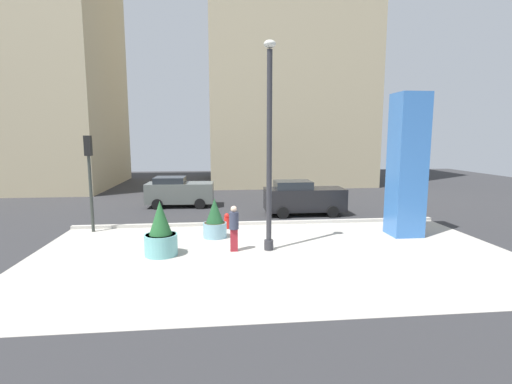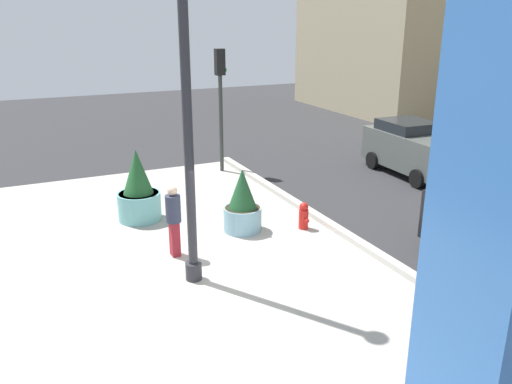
% 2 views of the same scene
% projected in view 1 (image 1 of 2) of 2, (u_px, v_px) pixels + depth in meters
% --- Properties ---
extents(ground_plane, '(60.00, 60.00, 0.00)m').
position_uv_depth(ground_plane, '(258.00, 221.00, 19.76)').
color(ground_plane, '#2D2D30').
extents(plaza_pavement, '(18.00, 10.00, 0.02)m').
position_uv_depth(plaza_pavement, '(276.00, 256.00, 13.85)').
color(plaza_pavement, '#ADA89E').
rests_on(plaza_pavement, ground_plane).
extents(curb_strip, '(18.00, 0.24, 0.16)m').
position_uv_depth(curb_strip, '(260.00, 223.00, 18.88)').
color(curb_strip, '#B7B2A8').
rests_on(curb_strip, ground_plane).
extents(lamp_post, '(0.44, 0.44, 7.77)m').
position_uv_depth(lamp_post, '(269.00, 151.00, 14.08)').
color(lamp_post, '#2D2D33').
rests_on(lamp_post, ground_plane).
extents(art_pillar_blue, '(1.31, 1.31, 6.19)m').
position_uv_depth(art_pillar_blue, '(407.00, 166.00, 16.45)').
color(art_pillar_blue, '#3870BC').
rests_on(art_pillar_blue, ground_plane).
extents(potted_plant_by_pillar, '(1.20, 1.20, 2.04)m').
position_uv_depth(potted_plant_by_pillar, '(161.00, 233.00, 13.86)').
color(potted_plant_by_pillar, '#6BB2B2').
rests_on(potted_plant_by_pillar, ground_plane).
extents(potted_plant_near_left, '(1.01, 1.01, 1.72)m').
position_uv_depth(potted_plant_near_left, '(215.00, 221.00, 16.34)').
color(potted_plant_near_left, '#7AA8B7').
rests_on(potted_plant_near_left, ground_plane).
extents(fire_hydrant, '(0.36, 0.26, 0.75)m').
position_uv_depth(fire_hydrant, '(227.00, 221.00, 17.97)').
color(fire_hydrant, red).
rests_on(fire_hydrant, ground_plane).
extents(traffic_light_far_side, '(0.28, 0.42, 4.40)m').
position_uv_depth(traffic_light_far_side, '(89.00, 168.00, 17.03)').
color(traffic_light_far_side, '#333833').
rests_on(traffic_light_far_side, ground_plane).
extents(car_far_lane, '(4.43, 2.04, 1.92)m').
position_uv_depth(car_far_lane, '(303.00, 198.00, 21.17)').
color(car_far_lane, black).
rests_on(car_far_lane, ground_plane).
extents(car_intersection, '(4.18, 2.21, 1.87)m').
position_uv_depth(car_intersection, '(179.00, 191.00, 23.72)').
color(car_intersection, '#565B56').
rests_on(car_intersection, ground_plane).
extents(pedestrian_on_sidewalk, '(0.36, 0.36, 1.76)m').
position_uv_depth(pedestrian_on_sidewalk, '(234.00, 226.00, 14.33)').
color(pedestrian_on_sidewalk, maroon).
rests_on(pedestrian_on_sidewalk, ground_plane).
extents(highrise_across_street, '(14.41, 12.63, 32.47)m').
position_uv_depth(highrise_across_street, '(286.00, 10.00, 35.68)').
color(highrise_across_street, tan).
rests_on(highrise_across_street, ground_plane).
extents(office_block_flanking, '(10.59, 12.86, 20.59)m').
position_uv_depth(office_block_flanking, '(45.00, 66.00, 32.02)').
color(office_block_flanking, tan).
rests_on(office_block_flanking, ground_plane).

